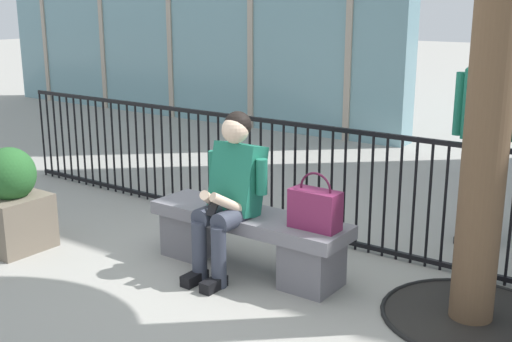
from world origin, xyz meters
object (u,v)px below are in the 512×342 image
Objects in this scene: seated_person_with_phone at (230,189)px; planter at (12,202)px; stone_bench at (248,235)px; bystander_at_railing at (487,126)px; handbag_on_bench at (315,208)px.

planter is at bearing -159.78° from seated_person_with_phone.
stone_bench is at bearing 23.03° from planter.
bystander_at_railing reaches higher than planter.
handbag_on_bench is 1.77m from bystander_at_railing.
seated_person_with_phone is 0.66m from handbag_on_bench.
stone_bench is at bearing -127.91° from bystander_at_railing.
handbag_on_bench is at bearing 17.65° from planter.
stone_bench is 0.94× the size of bystander_at_railing.
bystander_at_railing is at bearing 52.09° from stone_bench.
seated_person_with_phone is at bearing 20.22° from planter.
planter reaches higher than stone_bench.
bystander_at_railing is at bearing 37.68° from planter.
seated_person_with_phone is 1.43× the size of planter.
seated_person_with_phone is 0.71× the size of bystander_at_railing.
seated_person_with_phone is (-0.07, -0.13, 0.38)m from stone_bench.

